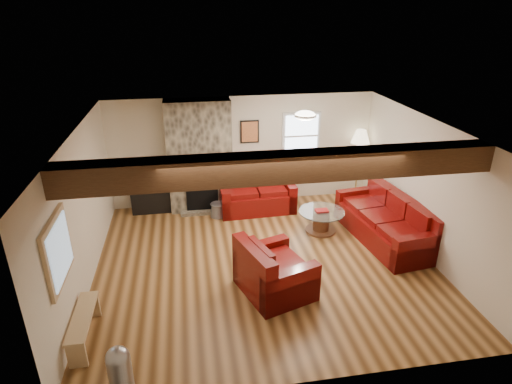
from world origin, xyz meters
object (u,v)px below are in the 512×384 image
Objects in this scene: tv_cabinet at (155,201)px; television at (153,181)px; armchair_red at (275,267)px; coffee_table at (321,221)px; sofa_three at (385,219)px; floor_lamp at (360,140)px; loveseat at (256,191)px.

television reaches higher than tv_cabinet.
armchair_red reaches higher than coffee_table.
floor_lamp is (0.21, 2.01, 1.00)m from sofa_three.
tv_cabinet is 1.18× the size of television.
armchair_red is at bearing -96.01° from loveseat.
armchair_red is 4.37m from floor_lamp.
loveseat is 1.70× the size of tv_cabinet.
loveseat is (-2.26, 1.79, -0.01)m from sofa_three.
armchair_red is at bearing -58.43° from tv_cabinet.
armchair_red is 1.36× the size of television.
sofa_three is 1.25m from coffee_table.
armchair_red reaches higher than sofa_three.
armchair_red reaches higher than tv_cabinet.
tv_cabinet is (-4.55, 2.09, -0.20)m from sofa_three.
loveseat is 3.09m from armchair_red.
television is (-2.08, 3.38, 0.27)m from armchair_red.
television reaches higher than armchair_red.
coffee_table is 2.34m from floor_lamp.
sofa_three reaches higher than tv_cabinet.
loveseat is 2.32m from television.
loveseat is at bearing -7.48° from television.
tv_cabinet is at bearing 12.97° from armchair_red.
television is 0.49× the size of floor_lamp.
television is at bearing 179.06° from floor_lamp.
coffee_table is 0.95× the size of tv_cabinet.
floor_lamp is at bearing 2.91° from loveseat.
tv_cabinet is at bearing 155.52° from coffee_table.
television reaches higher than coffee_table.
armchair_red is at bearing -129.05° from floor_lamp.
coffee_table is 3.77m from tv_cabinet.
floor_lamp reaches higher than sofa_three.
loveseat is 1.72m from coffee_table.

